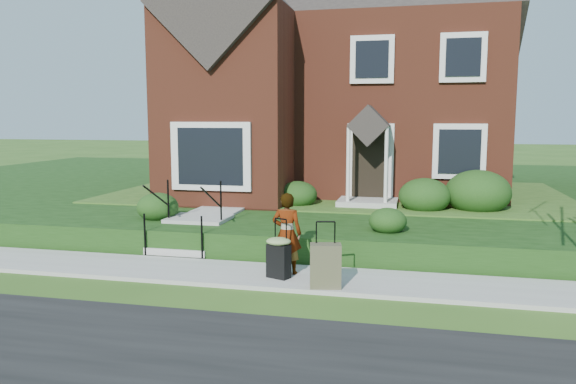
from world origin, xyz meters
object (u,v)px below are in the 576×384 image
(suitcase_black, at_px, (279,255))
(suitcase_olive, at_px, (325,266))
(front_steps, at_px, (191,229))
(woman, at_px, (287,233))

(suitcase_black, bearing_deg, suitcase_olive, -1.38)
(front_steps, relative_size, suitcase_black, 1.83)
(front_steps, height_order, suitcase_olive, front_steps)
(suitcase_olive, bearing_deg, front_steps, 133.81)
(woman, distance_m, suitcase_olive, 1.19)
(front_steps, height_order, suitcase_black, front_steps)
(front_steps, xyz_separation_m, suitcase_black, (2.56, -2.04, 0.03))
(front_steps, bearing_deg, suitcase_olive, -34.86)
(woman, bearing_deg, front_steps, -33.92)
(front_steps, distance_m, suitcase_olive, 4.26)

